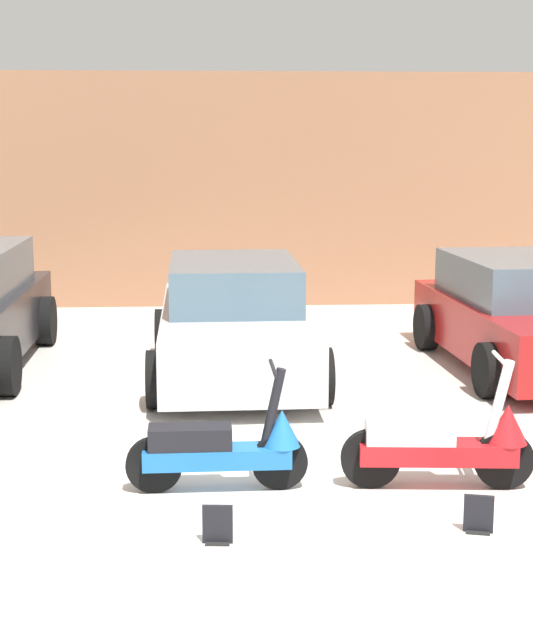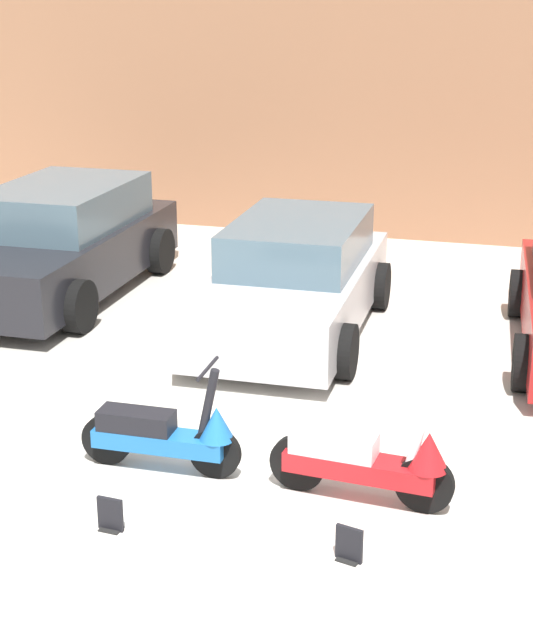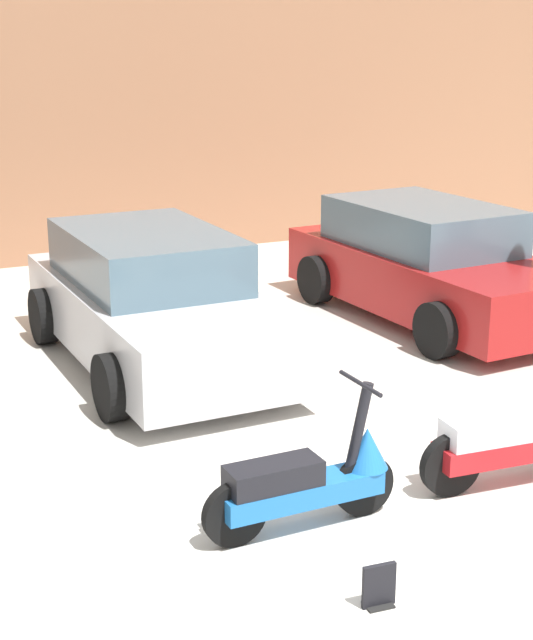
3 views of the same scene
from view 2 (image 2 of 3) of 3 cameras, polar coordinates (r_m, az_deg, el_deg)
ground_plane at (r=7.52m, az=-4.69°, el=-11.45°), size 28.00×28.00×0.00m
wall_back at (r=15.31m, az=7.04°, el=11.38°), size 19.60×0.12×3.61m
scooter_front_left at (r=8.05m, az=-5.83°, el=-6.56°), size 1.37×0.49×0.96m
scooter_front_right at (r=7.59m, az=5.96°, el=-8.04°), size 1.46×0.53×1.02m
car_rear_left at (r=12.81m, az=-11.94°, el=4.41°), size 2.00×4.10×1.39m
car_rear_center at (r=11.10m, az=1.64°, el=2.31°), size 1.88×3.81×1.28m
placard_near_left_scooter at (r=7.39m, az=-9.07°, el=-11.19°), size 0.20×0.13×0.26m
placard_near_right_scooter at (r=6.98m, az=4.83°, el=-12.96°), size 0.20×0.16×0.26m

